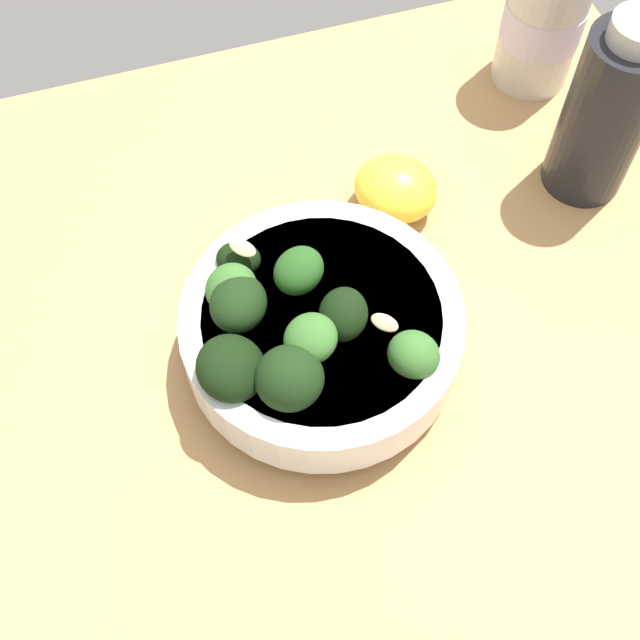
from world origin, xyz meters
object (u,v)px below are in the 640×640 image
Objects in this scene: lemon_wedge at (396,189)px; bowl_of_broccoli at (314,327)px; bottle_short at (607,112)px; bottle_tall at (546,13)px.

bowl_of_broccoli is at bearing -42.99° from lemon_wedge.
bowl_of_broccoli is 1.26× the size of bottle_short.
bottle_tall is at bearing 128.44° from bowl_of_broccoli.
bottle_tall is (-20.08, 25.30, 2.62)cm from bowl_of_broccoli.
lemon_wedge is 15.71cm from bottle_short.
bowl_of_broccoli is 32.40cm from bottle_tall.
bottle_tall is at bearing 175.43° from bottle_short.
bottle_tall is 0.90× the size of bottle_short.
bottle_short is (-8.55, 24.38, 3.34)cm from bowl_of_broccoli.
lemon_wedge is (-10.23, 9.54, -1.54)cm from bowl_of_broccoli.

